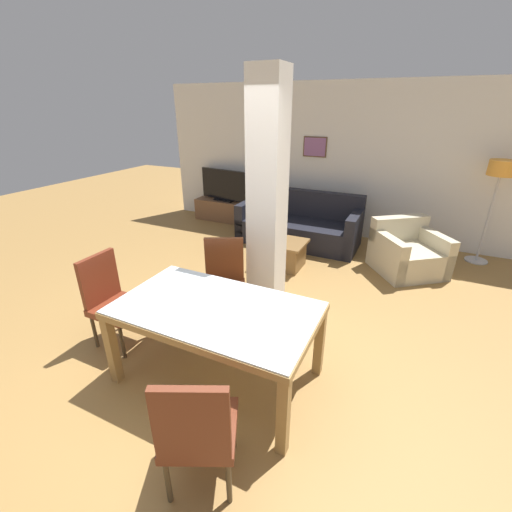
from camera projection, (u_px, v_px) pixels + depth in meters
ground_plane at (219, 375)px, 3.20m from camera, size 18.00×18.00×0.00m
back_wall at (340, 162)px, 6.23m from camera, size 7.20×0.09×2.70m
divider_pillar at (267, 197)px, 3.91m from camera, size 0.37×0.38×2.70m
dining_table at (216, 321)px, 2.95m from camera, size 1.72×1.00×0.76m
dining_chair_head_left at (111, 298)px, 3.49m from camera, size 0.46×0.46×0.97m
dining_chair_near_right at (197, 429)px, 2.08m from camera, size 0.61×0.61×0.97m
dining_chair_far_left at (224, 279)px, 3.86m from camera, size 0.62×0.62×0.97m
sofa at (299, 226)px, 6.17m from camera, size 2.11×0.90×0.90m
armchair at (407, 254)px, 5.11m from camera, size 1.22×1.21×0.76m
coffee_table at (283, 253)px, 5.28m from camera, size 0.69×0.57×0.42m
bottle at (281, 236)px, 5.07m from camera, size 0.08×0.08×0.30m
tv_stand at (225, 210)px, 7.37m from camera, size 1.29×0.40×0.44m
tv_screen at (224, 186)px, 7.15m from camera, size 1.13×0.26×0.65m
floor_lamp at (500, 177)px, 4.98m from camera, size 0.37×0.37×1.59m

